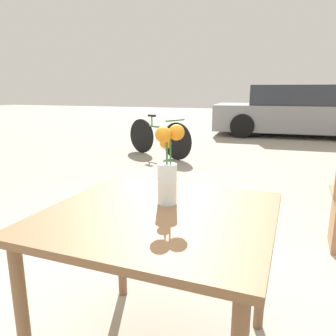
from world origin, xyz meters
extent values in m
cube|color=brown|center=(0.00, 0.00, 0.70)|extent=(0.94, 0.90, 0.03)
cylinder|color=brown|center=(-0.41, -0.36, 0.34)|extent=(0.05, 0.05, 0.68)
cylinder|color=brown|center=(-0.38, 0.39, 0.34)|extent=(0.05, 0.05, 0.68)
cylinder|color=brown|center=(0.41, 0.36, 0.34)|extent=(0.05, 0.05, 0.68)
cylinder|color=silver|center=(0.00, 0.10, 0.80)|extent=(0.08, 0.08, 0.18)
cylinder|color=silver|center=(0.00, 0.10, 0.77)|extent=(0.07, 0.07, 0.10)
cylinder|color=#337038|center=(0.01, 0.11, 0.86)|extent=(0.01, 0.01, 0.28)
sphere|color=orange|center=(0.04, 0.11, 1.02)|extent=(0.07, 0.07, 0.07)
cylinder|color=#337038|center=(-0.01, 0.12, 0.84)|extent=(0.01, 0.01, 0.23)
sphere|color=orange|center=(-0.02, 0.14, 0.97)|extent=(0.05, 0.05, 0.05)
cylinder|color=#337038|center=(0.00, 0.10, 0.86)|extent=(0.01, 0.01, 0.27)
sphere|color=orange|center=(-0.01, 0.07, 1.02)|extent=(0.07, 0.07, 0.07)
cube|color=#9E7047|center=(0.90, 1.47, 0.21)|extent=(0.08, 0.33, 0.43)
cylinder|color=black|center=(-2.08, 4.60, 0.32)|extent=(0.60, 0.32, 0.65)
cylinder|color=black|center=(-1.23, 4.18, 0.32)|extent=(0.60, 0.32, 0.65)
cube|color=#2D6633|center=(-1.66, 4.39, 0.54)|extent=(0.77, 0.40, 0.03)
cylinder|color=#2D6633|center=(-1.81, 4.46, 0.63)|extent=(0.02, 0.02, 0.19)
cube|color=black|center=(-1.81, 4.46, 0.73)|extent=(0.17, 0.12, 0.04)
cube|color=#2D6633|center=(-1.28, 4.20, 0.68)|extent=(0.23, 0.41, 0.02)
cube|color=gray|center=(0.74, 8.15, 0.47)|extent=(4.09, 1.91, 0.67)
cube|color=#2D333D|center=(0.74, 8.15, 1.06)|extent=(2.28, 1.69, 0.50)
cylinder|color=black|center=(-0.55, 8.92, 0.30)|extent=(0.61, 0.21, 0.60)
cylinder|color=black|center=(-0.47, 7.27, 0.30)|extent=(0.61, 0.21, 0.60)
camera|label=1|loc=(0.44, -1.17, 1.20)|focal=35.00mm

